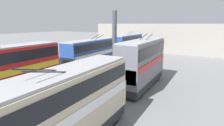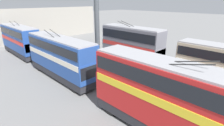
{
  "view_description": "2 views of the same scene",
  "coord_description": "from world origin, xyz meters",
  "px_view_note": "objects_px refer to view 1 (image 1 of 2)",
  "views": [
    {
      "loc": [
        -5.11,
        -11.09,
        7.09
      ],
      "look_at": [
        12.52,
        -1.01,
        2.52
      ],
      "focal_mm": 28.0,
      "sensor_mm": 36.0,
      "label": 1
    },
    {
      "loc": [
        -1.44,
        13.9,
        8.65
      ],
      "look_at": [
        12.5,
        -0.13,
        1.53
      ],
      "focal_mm": 28.0,
      "sensor_mm": 36.0,
      "label": 2
    }
  ],
  "objects_px": {
    "bus_right_mid": "(92,53)",
    "bus_right_far": "(128,45)",
    "bus_right_near": "(4,72)",
    "bus_left_near": "(65,107)",
    "bus_left_far": "(142,61)",
    "person_by_left_row": "(66,114)"
  },
  "relations": [
    {
      "from": "bus_left_far",
      "to": "person_by_left_row",
      "type": "distance_m",
      "value": 10.54
    },
    {
      "from": "bus_right_far",
      "to": "person_by_left_row",
      "type": "bearing_deg",
      "value": -164.34
    },
    {
      "from": "bus_left_far",
      "to": "person_by_left_row",
      "type": "bearing_deg",
      "value": 170.18
    },
    {
      "from": "bus_left_far",
      "to": "bus_right_near",
      "type": "height_order",
      "value": "bus_left_far"
    },
    {
      "from": "bus_left_near",
      "to": "bus_right_near",
      "type": "xyz_separation_m",
      "value": [
        1.87,
        9.1,
        0.27
      ]
    },
    {
      "from": "bus_right_near",
      "to": "person_by_left_row",
      "type": "relative_size",
      "value": 6.2
    },
    {
      "from": "bus_left_far",
      "to": "bus_right_near",
      "type": "bearing_deg",
      "value": 137.9
    },
    {
      "from": "bus_left_far",
      "to": "bus_right_mid",
      "type": "relative_size",
      "value": 0.82
    },
    {
      "from": "bus_left_near",
      "to": "bus_left_far",
      "type": "distance_m",
      "value": 11.95
    },
    {
      "from": "bus_right_far",
      "to": "bus_right_mid",
      "type": "bearing_deg",
      "value": 180.0
    },
    {
      "from": "bus_right_near",
      "to": "bus_right_mid",
      "type": "xyz_separation_m",
      "value": [
        13.17,
        0.0,
        -0.22
      ]
    },
    {
      "from": "bus_left_far",
      "to": "bus_right_near",
      "type": "xyz_separation_m",
      "value": [
        -10.07,
        9.1,
        -0.08
      ]
    },
    {
      "from": "bus_left_near",
      "to": "bus_left_far",
      "type": "relative_size",
      "value": 1.12
    },
    {
      "from": "bus_left_far",
      "to": "bus_right_far",
      "type": "bearing_deg",
      "value": 29.6
    },
    {
      "from": "bus_right_mid",
      "to": "bus_right_far",
      "type": "distance_m",
      "value": 12.92
    },
    {
      "from": "bus_right_near",
      "to": "bus_right_far",
      "type": "distance_m",
      "value": 26.09
    },
    {
      "from": "bus_right_far",
      "to": "person_by_left_row",
      "type": "xyz_separation_m",
      "value": [
        -26.19,
        -7.34,
        -1.82
      ]
    },
    {
      "from": "bus_right_near",
      "to": "person_by_left_row",
      "type": "distance_m",
      "value": 7.62
    },
    {
      "from": "bus_left_near",
      "to": "person_by_left_row",
      "type": "bearing_deg",
      "value": 44.81
    },
    {
      "from": "bus_left_near",
      "to": "bus_right_mid",
      "type": "bearing_deg",
      "value": 31.17
    },
    {
      "from": "bus_left_far",
      "to": "bus_right_far",
      "type": "xyz_separation_m",
      "value": [
        16.02,
        9.1,
        -0.31
      ]
    },
    {
      "from": "bus_right_far",
      "to": "person_by_left_row",
      "type": "height_order",
      "value": "bus_right_far"
    }
  ]
}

